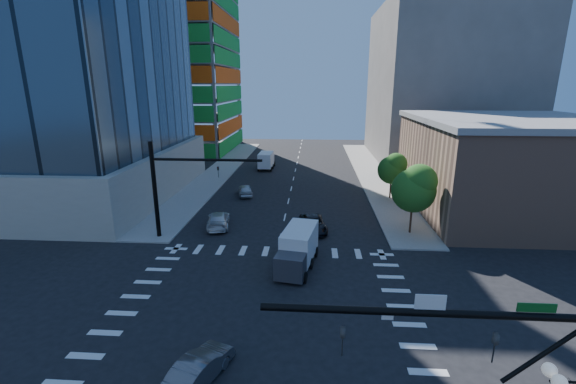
{
  "coord_description": "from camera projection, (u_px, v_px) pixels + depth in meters",
  "views": [
    {
      "loc": [
        3.01,
        -21.7,
        14.04
      ],
      "look_at": [
        1.02,
        8.0,
        5.69
      ],
      "focal_mm": 24.0,
      "sensor_mm": 36.0,
      "label": 1
    }
  ],
  "objects": [
    {
      "name": "ground",
      "position": [
        264.0,
        310.0,
        24.83
      ],
      "size": [
        160.0,
        160.0,
        0.0
      ],
      "primitive_type": "plane",
      "color": "black",
      "rests_on": "ground"
    },
    {
      "name": "sidewalk_ne",
      "position": [
        372.0,
        173.0,
        62.43
      ],
      "size": [
        5.0,
        60.0,
        0.15
      ],
      "primitive_type": "cube",
      "color": "gray",
      "rests_on": "ground"
    },
    {
      "name": "car_sb_near",
      "position": [
        218.0,
        220.0,
        39.15
      ],
      "size": [
        3.02,
        5.5,
        1.51
      ],
      "primitive_type": "imported",
      "rotation": [
        0.0,
        0.0,
        3.32
      ],
      "color": "silver",
      "rests_on": "ground"
    },
    {
      "name": "car_sb_mid",
      "position": [
        245.0,
        190.0,
        50.15
      ],
      "size": [
        2.76,
        4.63,
        1.48
      ],
      "primitive_type": "imported",
      "rotation": [
        0.0,
        0.0,
        3.39
      ],
      "color": "#B6B9BE",
      "rests_on": "ground"
    },
    {
      "name": "sidewalk_nw",
      "position": [
        220.0,
        171.0,
        64.04
      ],
      "size": [
        5.0,
        60.0,
        0.15
      ],
      "primitive_type": "cube",
      "color": "gray",
      "rests_on": "ground"
    },
    {
      "name": "box_truck_near",
      "position": [
        297.0,
        252.0,
        30.14
      ],
      "size": [
        3.42,
        6.07,
        3.0
      ],
      "rotation": [
        0.0,
        0.0,
        -0.18
      ],
      "color": "black",
      "rests_on": "ground"
    },
    {
      "name": "car_nb_far",
      "position": [
        313.0,
        224.0,
        38.08
      ],
      "size": [
        3.07,
        5.38,
        1.41
      ],
      "primitive_type": "imported",
      "rotation": [
        0.0,
        0.0,
        0.15
      ],
      "color": "black",
      "rests_on": "ground"
    },
    {
      "name": "bg_building_ne",
      "position": [
        443.0,
        84.0,
        72.15
      ],
      "size": [
        24.0,
        30.0,
        28.0
      ],
      "primitive_type": "cube",
      "color": "#655E5B",
      "rests_on": "ground"
    },
    {
      "name": "signal_mast_nw",
      "position": [
        170.0,
        182.0,
        35.04
      ],
      "size": [
        10.2,
        0.4,
        9.0
      ],
      "color": "black",
      "rests_on": "sidewalk_nw"
    },
    {
      "name": "construction_building",
      "position": [
        168.0,
        31.0,
        79.44
      ],
      "size": [
        25.16,
        34.5,
        70.6
      ],
      "color": "slate",
      "rests_on": "ground"
    },
    {
      "name": "commercial_building",
      "position": [
        510.0,
        165.0,
        42.92
      ],
      "size": [
        20.5,
        22.5,
        10.6
      ],
      "color": "#A1755D",
      "rests_on": "ground"
    },
    {
      "name": "tree_north",
      "position": [
        393.0,
        168.0,
        47.81
      ],
      "size": [
        3.54,
        3.52,
        5.78
      ],
      "color": "#382316",
      "rests_on": "sidewalk_ne"
    },
    {
      "name": "car_sb_cross",
      "position": [
        199.0,
        369.0,
        18.7
      ],
      "size": [
        2.91,
        4.55,
        1.42
      ],
      "primitive_type": "imported",
      "rotation": [
        0.0,
        0.0,
        2.78
      ],
      "color": "#535359",
      "rests_on": "ground"
    },
    {
      "name": "tree_south",
      "position": [
        415.0,
        188.0,
        36.11
      ],
      "size": [
        4.16,
        4.16,
        6.82
      ],
      "color": "#382316",
      "rests_on": "sidewalk_ne"
    },
    {
      "name": "box_truck_far",
      "position": [
        267.0,
        161.0,
        66.14
      ],
      "size": [
        2.49,
        5.6,
        2.91
      ],
      "rotation": [
        0.0,
        0.0,
        3.12
      ],
      "color": "black",
      "rests_on": "ground"
    },
    {
      "name": "road_markings",
      "position": [
        264.0,
        310.0,
        24.83
      ],
      "size": [
        20.0,
        20.0,
        0.01
      ],
      "primitive_type": "cube",
      "color": "silver",
      "rests_on": "ground"
    }
  ]
}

